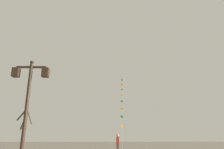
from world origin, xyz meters
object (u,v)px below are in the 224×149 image
kite_train (122,103)px  kite_flyer (118,144)px  twin_lantern_lamp_post (28,92)px  bare_tree (24,129)px

kite_train → kite_flyer: kite_train is taller
kite_train → twin_lantern_lamp_post: bearing=-106.1°
twin_lantern_lamp_post → bare_tree: bearing=111.2°
twin_lantern_lamp_post → bare_tree: (-2.72, 7.04, -1.25)m
bare_tree → kite_flyer: bearing=17.6°
kite_flyer → bare_tree: (-6.91, -2.20, 1.08)m
twin_lantern_lamp_post → kite_flyer: bearing=65.6°
kite_flyer → kite_train: bearing=-0.4°
twin_lantern_lamp_post → kite_train: size_ratio=0.35×
kite_train → bare_tree: size_ratio=3.44×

